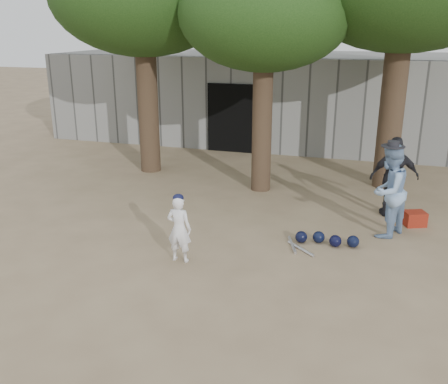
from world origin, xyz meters
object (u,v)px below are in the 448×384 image
(boy_player, at_px, (179,229))
(spectator_blue, at_px, (388,191))
(spectator_dark, at_px, (394,177))
(red_bag, at_px, (415,219))

(boy_player, bearing_deg, spectator_blue, -145.79)
(boy_player, relative_size, spectator_blue, 0.66)
(boy_player, height_order, spectator_dark, spectator_dark)
(boy_player, relative_size, red_bag, 2.87)
(boy_player, distance_m, spectator_blue, 4.12)
(boy_player, xyz_separation_m, spectator_dark, (3.59, 3.40, 0.27))
(boy_player, height_order, spectator_blue, spectator_blue)
(spectator_dark, bearing_deg, spectator_blue, 71.05)
(boy_player, relative_size, spectator_dark, 0.69)
(red_bag, bearing_deg, spectator_blue, -130.74)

